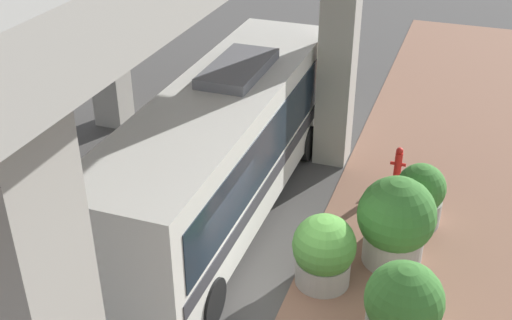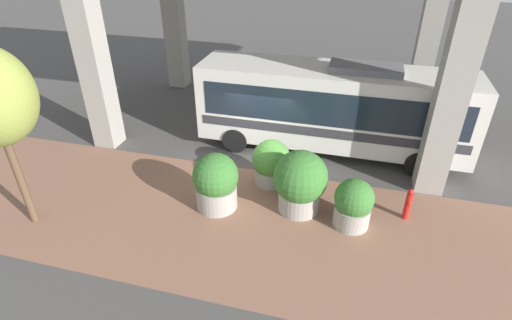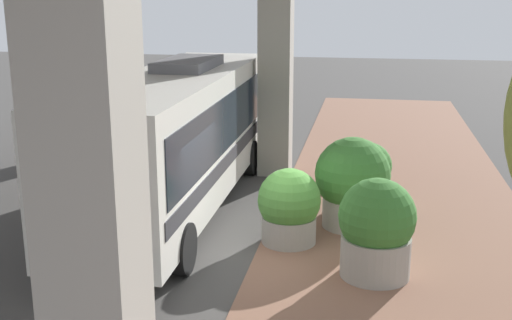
{
  "view_description": "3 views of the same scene",
  "coord_description": "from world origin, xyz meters",
  "px_view_note": "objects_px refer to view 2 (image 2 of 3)",
  "views": [
    {
      "loc": [
        -2.79,
        9.51,
        8.99
      ],
      "look_at": [
        1.32,
        -2.07,
        1.98
      ],
      "focal_mm": 45.0,
      "sensor_mm": 36.0,
      "label": 1
    },
    {
      "loc": [
        -11.98,
        -3.4,
        8.02
      ],
      "look_at": [
        -1.06,
        -0.48,
        1.13
      ],
      "focal_mm": 28.0,
      "sensor_mm": 36.0,
      "label": 2
    },
    {
      "loc": [
        -2.14,
        11.76,
        5.2
      ],
      "look_at": [
        0.28,
        -1.76,
        1.56
      ],
      "focal_mm": 45.0,
      "sensor_mm": 36.0,
      "label": 3
    }
  ],
  "objects_px": {
    "planter_middle": "(353,204)",
    "planter_extra": "(300,182)",
    "fire_hydrant": "(408,204)",
    "bus": "(333,105)",
    "planter_front": "(271,163)",
    "planter_back": "(216,182)"
  },
  "relations": [
    {
      "from": "fire_hydrant",
      "to": "planter_extra",
      "type": "bearing_deg",
      "value": 96.9
    },
    {
      "from": "planter_extra",
      "to": "fire_hydrant",
      "type": "bearing_deg",
      "value": -83.1
    },
    {
      "from": "bus",
      "to": "planter_front",
      "type": "xyz_separation_m",
      "value": [
        -2.88,
        1.69,
        -1.14
      ]
    },
    {
      "from": "planter_front",
      "to": "planter_middle",
      "type": "relative_size",
      "value": 1.03
    },
    {
      "from": "planter_back",
      "to": "planter_extra",
      "type": "height_order",
      "value": "planter_extra"
    },
    {
      "from": "bus",
      "to": "fire_hydrant",
      "type": "height_order",
      "value": "bus"
    },
    {
      "from": "fire_hydrant",
      "to": "planter_back",
      "type": "relative_size",
      "value": 0.58
    },
    {
      "from": "fire_hydrant",
      "to": "planter_extra",
      "type": "distance_m",
      "value": 3.34
    },
    {
      "from": "planter_back",
      "to": "planter_extra",
      "type": "xyz_separation_m",
      "value": [
        0.53,
        -2.56,
        0.11
      ]
    },
    {
      "from": "fire_hydrant",
      "to": "planter_middle",
      "type": "bearing_deg",
      "value": 114.37
    },
    {
      "from": "fire_hydrant",
      "to": "planter_front",
      "type": "height_order",
      "value": "planter_front"
    },
    {
      "from": "fire_hydrant",
      "to": "planter_extra",
      "type": "relative_size",
      "value": 0.53
    },
    {
      "from": "planter_middle",
      "to": "planter_extra",
      "type": "relative_size",
      "value": 0.76
    },
    {
      "from": "fire_hydrant",
      "to": "planter_middle",
      "type": "xyz_separation_m",
      "value": [
        -0.73,
        1.62,
        0.22
      ]
    },
    {
      "from": "planter_middle",
      "to": "planter_extra",
      "type": "bearing_deg",
      "value": 78.54
    },
    {
      "from": "fire_hydrant",
      "to": "planter_back",
      "type": "xyz_separation_m",
      "value": [
        -0.93,
        5.84,
        0.38
      ]
    },
    {
      "from": "bus",
      "to": "planter_front",
      "type": "height_order",
      "value": "bus"
    },
    {
      "from": "planter_back",
      "to": "bus",
      "type": "bearing_deg",
      "value": -33.15
    },
    {
      "from": "planter_back",
      "to": "planter_extra",
      "type": "distance_m",
      "value": 2.62
    },
    {
      "from": "planter_front",
      "to": "planter_back",
      "type": "relative_size",
      "value": 0.85
    },
    {
      "from": "planter_middle",
      "to": "planter_extra",
      "type": "height_order",
      "value": "planter_extra"
    },
    {
      "from": "bus",
      "to": "planter_extra",
      "type": "bearing_deg",
      "value": 173.19
    }
  ]
}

